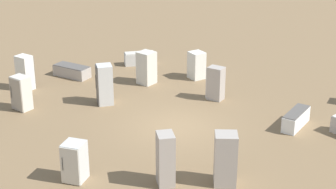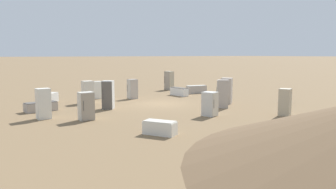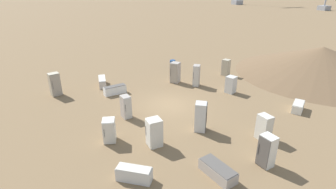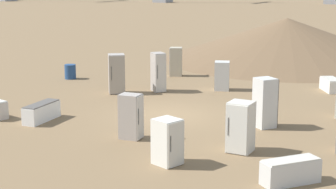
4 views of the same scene
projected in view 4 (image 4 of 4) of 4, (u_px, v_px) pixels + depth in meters
The scene contains 14 objects.
ground_plane at pixel (168, 115), 23.14m from camera, with size 1000.00×1000.00×0.00m, color brown.
dirt_mound at pixel (287, 39), 37.27m from camera, with size 16.32×16.32×2.78m.
discarded_fridge_0 at pixel (158, 72), 27.45m from camera, with size 0.91×0.94×1.91m.
discarded_fridge_1 at pixel (222, 76), 27.84m from camera, with size 0.99×0.95×1.43m.
discarded_fridge_4 at pixel (131, 117), 19.66m from camera, with size 0.65×0.83×1.60m.
discarded_fridge_7 at pixel (291, 171), 15.56m from camera, with size 1.68×1.48×0.71m.
discarded_fridge_8 at pixel (168, 142), 17.04m from camera, with size 0.88×0.94×1.42m.
discarded_fridge_9 at pixel (265, 103), 21.10m from camera, with size 0.98×0.98×1.89m.
discarded_fridge_10 at pixel (42, 112), 22.12m from camera, with size 1.91×0.83×0.71m.
discarded_fridge_11 at pixel (240, 127), 18.21m from camera, with size 0.82×0.78×1.67m.
discarded_fridge_12 at pixel (176, 62), 31.60m from camera, with size 0.85×0.89×1.62m.
discarded_fridge_13 at pixel (331, 85), 27.63m from camera, with size 1.61×1.39×0.64m.
discarded_fridge_14 at pixel (117, 74), 27.06m from camera, with size 1.07×1.06×1.90m.
rusty_barrel at pixel (70, 72), 30.80m from camera, with size 0.61×0.61×0.79m.
Camera 4 is at (19.42, 11.22, 5.77)m, focal length 60.00 mm.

